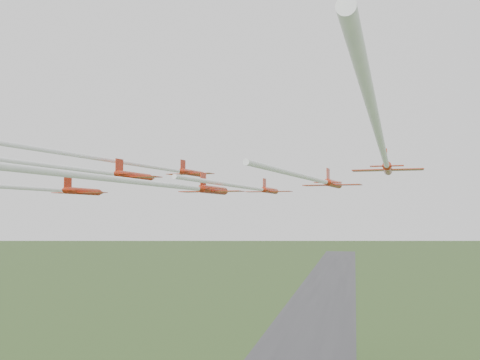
% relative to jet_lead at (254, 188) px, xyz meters
% --- Properties ---
extents(runway, '(38.00, 900.00, 0.04)m').
position_rel_jet_lead_xyz_m(runway, '(-2.31, 195.43, -54.66)').
color(runway, '#38383B').
rests_on(runway, ground).
extents(jet_lead, '(9.51, 46.37, 2.58)m').
position_rel_jet_lead_xyz_m(jet_lead, '(0.00, 0.00, 0.00)').
color(jet_lead, '#B22B11').
extents(jet_row2_left, '(11.45, 48.27, 2.47)m').
position_rel_jet_lead_xyz_m(jet_row2_left, '(-12.62, -11.78, 2.72)').
color(jet_row2_left, '#B22B11').
extents(jet_row2_right, '(11.33, 45.08, 2.76)m').
position_rel_jet_lead_xyz_m(jet_row2_right, '(11.99, -11.80, 0.43)').
color(jet_row2_right, '#B22B11').
extents(jet_row3_mid, '(12.12, 67.64, 2.70)m').
position_rel_jet_lead_xyz_m(jet_row3_mid, '(-4.95, -34.23, -1.01)').
color(jet_row3_mid, '#B22B11').
extents(jet_row3_right, '(9.15, 62.79, 2.67)m').
position_rel_jet_lead_xyz_m(jet_row3_right, '(19.77, -34.01, 1.47)').
color(jet_row3_right, '#B22B11').
extents(jet_row4_left, '(11.24, 50.89, 2.48)m').
position_rel_jet_lead_xyz_m(jet_row4_left, '(-13.92, -34.72, 0.68)').
color(jet_row4_left, '#B22B11').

